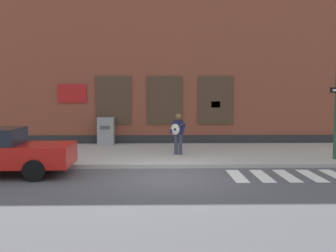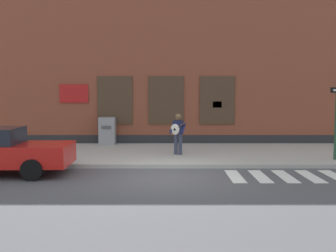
# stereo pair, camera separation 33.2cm
# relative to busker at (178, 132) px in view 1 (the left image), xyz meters

# --- Properties ---
(ground_plane) EXTENTS (160.00, 160.00, 0.00)m
(ground_plane) POSITION_rel_busker_xyz_m (-0.48, -3.59, -1.09)
(ground_plane) COLOR #4C4C51
(sidewalk) EXTENTS (28.00, 5.74, 0.15)m
(sidewalk) POSITION_rel_busker_xyz_m (-0.48, 0.69, -1.01)
(sidewalk) COLOR #ADAAA3
(sidewalk) RESTS_ON ground
(building_backdrop) EXTENTS (28.00, 4.06, 9.05)m
(building_backdrop) POSITION_rel_busker_xyz_m (-0.48, 5.56, 3.44)
(building_backdrop) COLOR brown
(building_backdrop) RESTS_ON ground
(crosswalk) EXTENTS (5.20, 1.90, 0.01)m
(crosswalk) POSITION_rel_busker_xyz_m (4.13, -3.48, -1.08)
(crosswalk) COLOR silver
(crosswalk) RESTS_ON ground
(busker) EXTENTS (0.72, 0.65, 1.65)m
(busker) POSITION_rel_busker_xyz_m (0.00, 0.00, 0.00)
(busker) COLOR #33384C
(busker) RESTS_ON sidewalk
(utility_box) EXTENTS (0.77, 0.67, 1.32)m
(utility_box) POSITION_rel_busker_xyz_m (-3.32, 3.11, -0.28)
(utility_box) COLOR gray
(utility_box) RESTS_ON sidewalk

